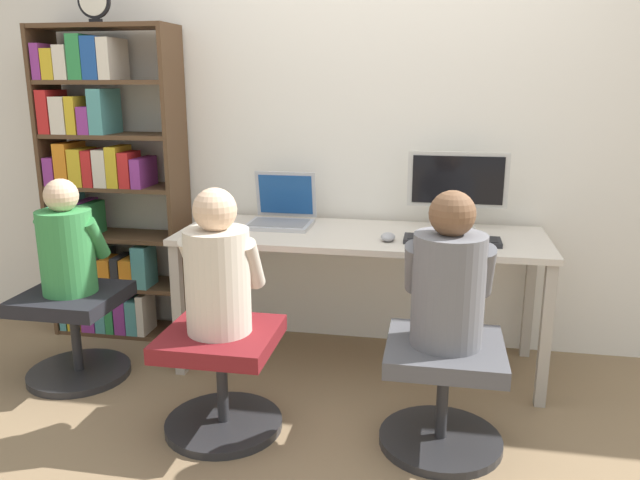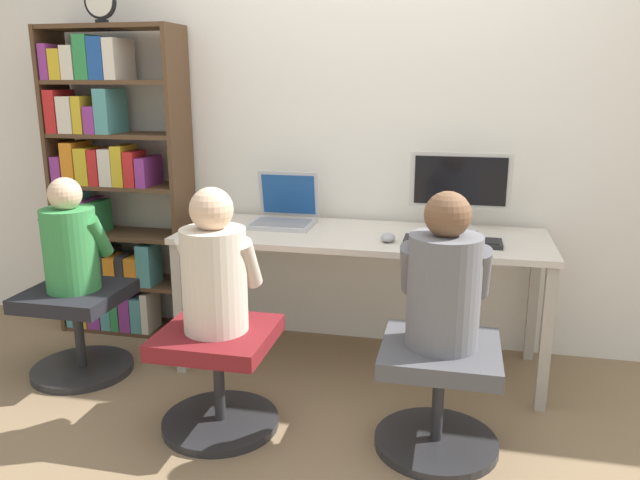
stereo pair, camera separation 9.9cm
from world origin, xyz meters
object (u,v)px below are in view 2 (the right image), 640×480
Objects in this scene: keyboard at (453,241)px; office_chair_left at (439,388)px; bookshelf at (109,192)px; laptop at (284,214)px; person_at_monitor at (444,280)px; desk_clock at (100,3)px; person_near_shelf at (70,242)px; office_chair_side at (78,324)px; person_at_laptop at (214,269)px; desktop_monitor at (460,190)px; office_chair_right at (219,371)px.

keyboard is 0.90× the size of office_chair_left.
bookshelf is at bearing 171.98° from keyboard.
person_at_monitor reaches higher than laptop.
desk_clock is 1.28m from person_near_shelf.
person_at_monitor is (0.87, -0.80, -0.05)m from laptop.
office_chair_side is at bearing -151.17° from laptop.
person_near_shelf is (0.00, 0.00, 0.43)m from office_chair_side.
desk_clock reaches higher than office_chair_left.
office_chair_side is (-1.82, 0.28, -0.46)m from person_at_monitor.
bookshelf is (-1.94, 0.86, 0.12)m from person_at_monitor.
person_near_shelf is (-0.95, -0.52, -0.08)m from laptop.
desk_clock is (-1.88, 0.22, 1.14)m from keyboard.
person_at_laptop is 1.36m from bookshelf.
desk_clock is 1.69m from office_chair_side.
person_at_laptop is 1.07× the size of person_near_shelf.
desktop_monitor is at bearing 43.29° from person_at_laptop.
laptop is at bearing -176.05° from desktop_monitor.
office_chair_right is 2.56× the size of desk_clock.
desk_clock is at bearing 137.72° from person_at_laptop.
laptop is 1.19m from person_at_monitor.
office_chair_left is 2.20m from bookshelf.
bookshelf reaches higher than laptop.
keyboard reaches higher than office_chair_side.
office_chair_left is at bearing 2.84° from office_chair_right.
person_near_shelf is (-1.84, -0.30, -0.03)m from keyboard.
person_at_monitor is 1.21× the size of office_chair_side.
bookshelf is (-1.01, 0.91, 0.58)m from office_chair_right.
desktop_monitor is at bearing 0.25° from bookshelf.
office_chair_left is (-0.02, -0.59, -0.47)m from keyboard.
laptop is 0.55× the size of person_at_laptop.
office_chair_right is (-0.95, -0.63, -0.47)m from keyboard.
office_chair_side is 0.90× the size of person_near_shelf.
office_chair_side is (-0.89, 0.33, 0.00)m from office_chair_right.
keyboard is at bearing 33.51° from person_at_laptop.
laptop is at bearing 137.20° from office_chair_left.
bookshelf is 1.03m from desk_clock.
person_at_monitor is 1.90m from office_chair_side.
office_chair_side is at bearing -162.56° from desktop_monitor.
desk_clock is at bearing 94.10° from person_near_shelf.
person_near_shelf reaches higher than office_chair_left.
person_at_laptop is at bearing -93.75° from laptop.
person_near_shelf reaches higher than office_chair_side.
person_at_laptop is at bearing -41.81° from bookshelf.
desktop_monitor is 0.89m from person_at_monitor.
desk_clock reaches higher than person_at_laptop.
desk_clock reaches higher than laptop.
office_chair_right is (-0.97, -0.92, -0.67)m from desktop_monitor.
person_at_monitor is (0.93, 0.05, 0.46)m from office_chair_right.
keyboard is at bearing -6.58° from desk_clock.
desktop_monitor is 1.10m from office_chair_left.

